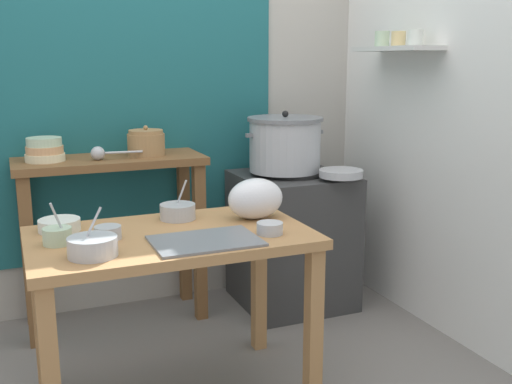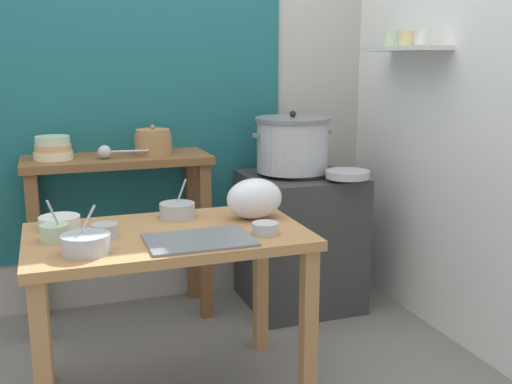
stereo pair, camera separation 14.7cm
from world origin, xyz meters
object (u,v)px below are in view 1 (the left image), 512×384
object	(u,v)px
back_shelf_table	(112,199)
clay_pot	(146,143)
prep_bowl_4	(178,211)
serving_tray	(205,241)
prep_table	(172,260)
ladle	(100,153)
bowl_stack_enamel	(45,150)
prep_bowl_2	(270,228)
wide_pan	(341,173)
prep_bowl_1	(57,235)
prep_bowl_5	(59,224)
stove_block	(292,239)
prep_bowl_3	(93,246)
plastic_bag	(255,199)
steamer_pot	(285,144)
prep_bowl_0	(108,232)

from	to	relation	value
back_shelf_table	clay_pot	bearing A→B (deg)	0.00
clay_pot	prep_bowl_4	distance (m)	0.71
serving_tray	prep_table	bearing A→B (deg)	117.79
back_shelf_table	ladle	distance (m)	0.27
bowl_stack_enamel	prep_bowl_4	bearing A→B (deg)	-54.47
clay_pot	prep_bowl_2	xyz separation A→B (m)	(0.25, -1.04, -0.22)
wide_pan	prep_bowl_1	bearing A→B (deg)	-162.49
prep_bowl_4	prep_bowl_5	xyz separation A→B (m)	(-0.49, 0.00, -0.01)
stove_block	bowl_stack_enamel	size ratio (longest dim) A/B	4.05
ladle	prep_bowl_5	bearing A→B (deg)	-113.15
stove_block	ladle	distance (m)	1.19
prep_bowl_5	prep_bowl_2	bearing A→B (deg)	-25.69
prep_table	serving_tray	world-z (taller)	serving_tray
prep_bowl_3	ladle	bearing A→B (deg)	79.63
prep_bowl_4	ladle	bearing A→B (deg)	110.67
serving_tray	prep_bowl_2	xyz separation A→B (m)	(0.27, 0.01, 0.02)
prep_table	prep_bowl_5	distance (m)	0.47
back_shelf_table	prep_bowl_2	distance (m)	1.13
prep_table	serving_tray	bearing A→B (deg)	-62.21
prep_bowl_3	stove_block	bearing A→B (deg)	36.81
bowl_stack_enamel	prep_table	bearing A→B (deg)	-65.47
clay_pot	prep_bowl_3	size ratio (longest dim) A/B	1.12
stove_block	serving_tray	size ratio (longest dim) A/B	1.95
plastic_bag	prep_bowl_1	size ratio (longest dim) A/B	1.47
serving_tray	wide_pan	xyz separation A→B (m)	(0.98, 0.66, 0.07)
steamer_pot	prep_bowl_3	distance (m)	1.52
prep_bowl_1	prep_bowl_3	world-z (taller)	same
prep_table	plastic_bag	xyz separation A→B (m)	(0.40, 0.08, 0.20)
prep_bowl_2	prep_bowl_3	size ratio (longest dim) A/B	0.60
steamer_pot	bowl_stack_enamel	size ratio (longest dim) A/B	2.44
prep_bowl_1	clay_pot	bearing A→B (deg)	58.08
prep_bowl_5	ladle	bearing A→B (deg)	66.85
clay_pot	serving_tray	bearing A→B (deg)	-90.89
wide_pan	serving_tray	bearing A→B (deg)	-145.99
plastic_bag	prep_bowl_2	distance (m)	0.25
stove_block	prep_bowl_4	world-z (taller)	prep_bowl_4
plastic_bag	prep_bowl_0	world-z (taller)	plastic_bag
wide_pan	bowl_stack_enamel	bearing A→B (deg)	165.12
ladle	prep_bowl_0	bearing A→B (deg)	-96.98
wide_pan	prep_bowl_0	bearing A→B (deg)	-160.06
prep_table	prep_bowl_2	world-z (taller)	prep_bowl_2
bowl_stack_enamel	back_shelf_table	bearing A→B (deg)	-1.10
prep_bowl_5	prep_bowl_0	bearing A→B (deg)	-49.44
prep_table	prep_bowl_1	size ratio (longest dim) A/B	6.58
stove_block	prep_bowl_3	world-z (taller)	prep_bowl_3
prep_bowl_4	bowl_stack_enamel	bearing A→B (deg)	125.53
steamer_pot	prep_table	bearing A→B (deg)	-138.52
prep_table	prep_bowl_5	world-z (taller)	prep_bowl_5
serving_tray	prep_bowl_1	distance (m)	0.55
plastic_bag	prep_bowl_2	size ratio (longest dim) A/B	2.35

